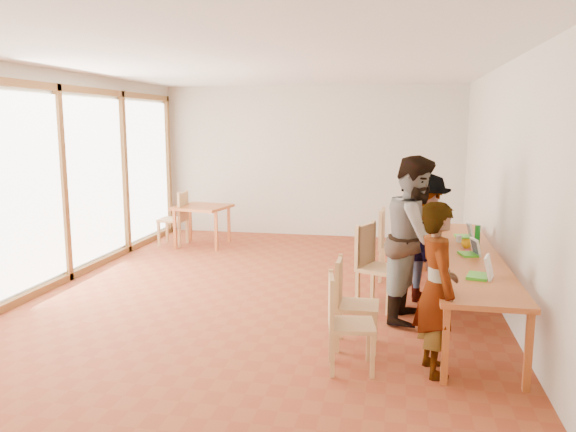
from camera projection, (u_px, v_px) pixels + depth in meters
The scene contains 25 objects.
ground at pixel (266, 291), 7.63m from camera, with size 8.00×8.00×0.00m, color #9B4625.
wall_back at pixel (311, 162), 11.26m from camera, with size 6.00×0.10×3.00m, color beige.
wall_front at pixel (118, 247), 3.51m from camera, with size 6.00×0.10×3.00m, color beige.
wall_right at pixel (505, 187), 6.82m from camera, with size 0.10×8.00×3.00m, color beige.
window_wall at pixel (62, 178), 7.94m from camera, with size 0.10×8.00×3.00m, color white.
ceiling at pixel (264, 63), 7.13m from camera, with size 6.00×8.00×0.04m, color white.
communal_table at pixel (463, 257), 6.62m from camera, with size 0.80×4.00×0.75m.
side_table at pixel (202, 210), 10.39m from camera, with size 0.90×0.90×0.75m.
chair_near at pixel (341, 312), 5.14m from camera, with size 0.48×0.48×0.48m.
chair_mid at pixel (348, 293), 5.67m from camera, with size 0.43×0.43×0.49m.
chair_far at pixel (373, 256), 6.93m from camera, with size 0.64×0.64×0.55m.
chair_empty at pixel (389, 237), 8.13m from camera, with size 0.51×0.51×0.55m.
chair_spare at pixel (178, 213), 10.44m from camera, with size 0.48×0.48×0.53m.
person_near at pixel (437, 289), 5.04m from camera, with size 0.58×0.38×1.58m, color gray.
person_mid at pixel (416, 239), 6.41m from camera, with size 0.93×0.72×1.91m, color gray.
person_far at pixel (424, 237), 7.14m from camera, with size 1.06×0.61×1.65m, color gray.
laptop_near at pixel (483, 272), 5.53m from camera, with size 0.29×0.32×0.23m.
laptop_mid at pixel (472, 251), 6.49m from camera, with size 0.26×0.27×0.20m.
laptop_far at pixel (466, 233), 7.48m from camera, with size 0.24×0.28×0.22m.
yellow_mug at pixel (466, 244), 6.87m from camera, with size 0.13×0.13×0.10m, color #DA9F0B.
green_bottle at pixel (477, 236), 6.88m from camera, with size 0.07×0.07×0.28m, color #116E1A.
clear_glass at pixel (459, 239), 7.20m from camera, with size 0.07×0.07×0.09m, color silver.
condiment_cup at pixel (442, 244), 6.96m from camera, with size 0.08×0.08×0.06m, color white.
pink_phone at pixel (468, 251), 6.67m from camera, with size 0.05×0.10×0.01m, color #CD367E.
black_pouch at pixel (442, 226), 8.12m from camera, with size 0.16×0.26×0.09m, color black.
Camera 1 is at (1.70, -7.16, 2.26)m, focal length 35.00 mm.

